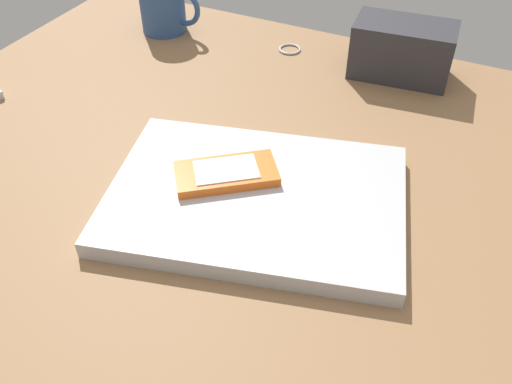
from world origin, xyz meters
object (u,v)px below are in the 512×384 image
key_ring (290,49)px  coffee_mug (163,3)px  desk_organizer (402,50)px  laptop_closed (256,198)px  cell_phone_on_laptop (226,173)px

key_ring → coffee_mug: bearing=-173.3°
desk_organizer → key_ring: 18.49cm
laptop_closed → coffee_mug: (-33.44, 33.41, 3.77)cm
desk_organizer → coffee_mug: bearing=177.7°
cell_phone_on_laptop → key_ring: cell_phone_on_laptop is taller
coffee_mug → desk_organizer: coffee_mug is taller
coffee_mug → desk_organizer: bearing=3.5°
key_ring → laptop_closed: bearing=-72.7°
coffee_mug → cell_phone_on_laptop: bearing=-48.1°
laptop_closed → cell_phone_on_laptop: bearing=156.0°
coffee_mug → desk_organizer: 40.38cm
cell_phone_on_laptop → coffee_mug: 43.99cm
laptop_closed → key_ring: bearing=92.8°
cell_phone_on_laptop → key_ring: (-7.09, 35.33, -2.52)cm
laptop_closed → cell_phone_on_laptop: 4.48cm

